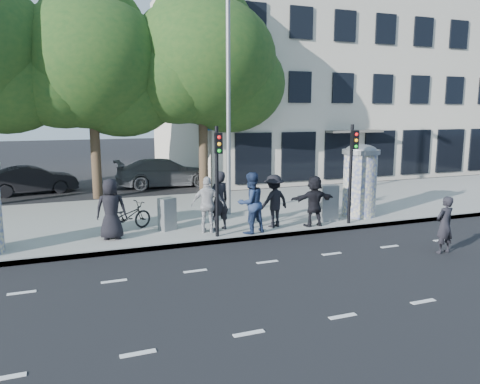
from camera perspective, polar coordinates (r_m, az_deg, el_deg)
name	(u,v)px	position (r m, az deg, el deg)	size (l,w,h in m)	color
ground	(291,279)	(11.50, 6.28, -10.54)	(120.00, 120.00, 0.00)	black
sidewalk	(202,213)	(18.20, -4.60, -2.61)	(40.00, 8.00, 0.15)	gray
curb	(239,239)	(14.56, -0.15, -5.76)	(40.00, 0.10, 0.16)	slate
lane_dash_near	(343,316)	(9.75, 12.41, -14.58)	(32.00, 0.12, 0.01)	silver
lane_dash_far	(267,262)	(12.69, 3.36, -8.51)	(32.00, 0.12, 0.01)	silver
ad_column_right	(360,179)	(17.70, 14.40, 1.57)	(1.36, 1.36, 2.65)	beige
traffic_pole_near	(217,170)	(14.16, -2.78, 2.69)	(0.22, 0.31, 3.40)	black
traffic_pole_far	(352,164)	(16.31, 13.48, 3.37)	(0.22, 0.31, 3.40)	black
street_lamp	(229,88)	(17.21, -1.36, 12.52)	(0.25, 0.93, 8.00)	slate
tree_near_left	(91,63)	(22.40, -17.72, 14.71)	(6.80, 6.80, 8.97)	#38281C
tree_center	(202,61)	(22.91, -4.63, 15.64)	(7.00, 7.00, 9.30)	#38281C
building	(315,82)	(34.14, 9.09, 13.11)	(20.30, 15.85, 12.00)	beige
ped_a	(111,209)	(14.62, -15.44, -2.00)	(0.91, 0.59, 1.87)	black
ped_b	(219,201)	(15.21, -2.56, -1.06)	(0.71, 0.46, 1.94)	black
ped_c	(251,203)	(14.78, 1.31, -1.34)	(0.95, 0.74, 1.95)	navy
ped_d	(274,201)	(15.64, 4.14, -1.08)	(1.14, 0.66, 1.77)	black
ped_e	(208,205)	(14.89, -3.94, -1.57)	(1.06, 0.60, 1.80)	#A6A6A9
ped_f	(314,201)	(15.91, 9.01, -1.08)	(1.59, 0.57, 1.72)	black
man_road	(445,225)	(14.45, 23.67, -3.68)	(0.60, 0.39, 1.64)	black
bicycle	(127,217)	(15.59, -13.60, -2.96)	(1.76, 0.61, 0.93)	black
cabinet_left	(167,214)	(15.44, -8.87, -2.66)	(0.51, 0.37, 1.06)	gray
cabinet_right	(328,203)	(16.85, 10.72, -1.30)	(0.61, 0.44, 1.27)	gray
car_mid	(32,180)	(24.94, -23.98, 1.36)	(4.09, 1.43, 1.35)	black
car_right	(165,173)	(25.22, -9.12, 2.34)	(5.15, 2.09, 1.49)	#575A5F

